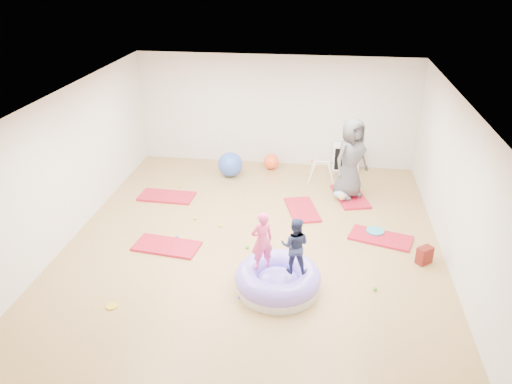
# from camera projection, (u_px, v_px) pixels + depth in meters

# --- Properties ---
(room) EXTENTS (7.01, 8.01, 2.81)m
(room) POSITION_uv_depth(u_px,v_px,m) (254.00, 174.00, 8.96)
(room) COLOR #9F7E4E
(room) RESTS_ON ground
(gym_mat_front_left) EXTENTS (1.28, 0.75, 0.05)m
(gym_mat_front_left) POSITION_uv_depth(u_px,v_px,m) (167.00, 246.00, 9.35)
(gym_mat_front_left) COLOR red
(gym_mat_front_left) RESTS_ON ground
(gym_mat_mid_left) EXTENTS (1.24, 0.65, 0.05)m
(gym_mat_mid_left) POSITION_uv_depth(u_px,v_px,m) (167.00, 196.00, 11.26)
(gym_mat_mid_left) COLOR red
(gym_mat_mid_left) RESTS_ON ground
(gym_mat_center_back) EXTENTS (0.86, 1.26, 0.05)m
(gym_mat_center_back) POSITION_uv_depth(u_px,v_px,m) (302.00, 210.00, 10.68)
(gym_mat_center_back) COLOR red
(gym_mat_center_back) RESTS_ON ground
(gym_mat_right) EXTENTS (1.28, 0.90, 0.05)m
(gym_mat_right) POSITION_uv_depth(u_px,v_px,m) (381.00, 238.00, 9.62)
(gym_mat_right) COLOR red
(gym_mat_right) RESTS_ON ground
(gym_mat_rear_right) EXTENTS (0.90, 1.34, 0.05)m
(gym_mat_rear_right) POSITION_uv_depth(u_px,v_px,m) (350.00, 197.00, 11.25)
(gym_mat_rear_right) COLOR red
(gym_mat_rear_right) RESTS_ON ground
(inflatable_cushion) EXTENTS (1.41, 1.41, 0.44)m
(inflatable_cushion) POSITION_uv_depth(u_px,v_px,m) (278.00, 280.00, 8.14)
(inflatable_cushion) COLOR silver
(inflatable_cushion) RESTS_ON ground
(child_pink) EXTENTS (0.44, 0.39, 1.01)m
(child_pink) POSITION_uv_depth(u_px,v_px,m) (262.00, 238.00, 7.89)
(child_pink) COLOR #FA4486
(child_pink) RESTS_ON inflatable_cushion
(child_navy) EXTENTS (0.48, 0.39, 0.95)m
(child_navy) POSITION_uv_depth(u_px,v_px,m) (295.00, 243.00, 7.82)
(child_navy) COLOR navy
(child_navy) RESTS_ON inflatable_cushion
(adult_caregiver) EXTENTS (1.03, 1.01, 1.79)m
(adult_caregiver) POSITION_uv_depth(u_px,v_px,m) (351.00, 159.00, 10.86)
(adult_caregiver) COLOR #48494E
(adult_caregiver) RESTS_ON gym_mat_rear_right
(infant) EXTENTS (0.36, 0.36, 0.21)m
(infant) POSITION_uv_depth(u_px,v_px,m) (342.00, 195.00, 11.03)
(infant) COLOR #8AACE2
(infant) RESTS_ON gym_mat_rear_right
(ball_pit_balls) EXTENTS (4.32, 4.02, 0.06)m
(ball_pit_balls) POSITION_uv_depth(u_px,v_px,m) (228.00, 238.00, 9.59)
(ball_pit_balls) COLOR gold
(ball_pit_balls) RESTS_ON ground
(exercise_ball_blue) EXTENTS (0.60, 0.60, 0.60)m
(exercise_ball_blue) POSITION_uv_depth(u_px,v_px,m) (230.00, 165.00, 12.24)
(exercise_ball_blue) COLOR #3054B8
(exercise_ball_blue) RESTS_ON ground
(exercise_ball_orange) EXTENTS (0.39, 0.39, 0.39)m
(exercise_ball_orange) POSITION_uv_depth(u_px,v_px,m) (271.00, 162.00, 12.69)
(exercise_ball_orange) COLOR #FF5927
(exercise_ball_orange) RESTS_ON ground
(infant_play_gym) EXTENTS (0.63, 0.60, 0.48)m
(infant_play_gym) POSITION_uv_depth(u_px,v_px,m) (322.00, 167.00, 12.02)
(infant_play_gym) COLOR white
(infant_play_gym) RESTS_ON ground
(cube_shelf) EXTENTS (0.66, 0.33, 0.66)m
(cube_shelf) POSITION_uv_depth(u_px,v_px,m) (346.00, 157.00, 12.59)
(cube_shelf) COLOR white
(cube_shelf) RESTS_ON ground
(balance_disc) EXTENTS (0.35, 0.35, 0.08)m
(balance_disc) POSITION_uv_depth(u_px,v_px,m) (375.00, 232.00, 9.80)
(balance_disc) COLOR teal
(balance_disc) RESTS_ON ground
(backpack) EXTENTS (0.32, 0.31, 0.32)m
(backpack) POSITION_uv_depth(u_px,v_px,m) (424.00, 255.00, 8.82)
(backpack) COLOR #980E03
(backpack) RESTS_ON ground
(yellow_toy) EXTENTS (0.18, 0.18, 0.03)m
(yellow_toy) POSITION_uv_depth(u_px,v_px,m) (112.00, 306.00, 7.78)
(yellow_toy) COLOR gold
(yellow_toy) RESTS_ON ground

